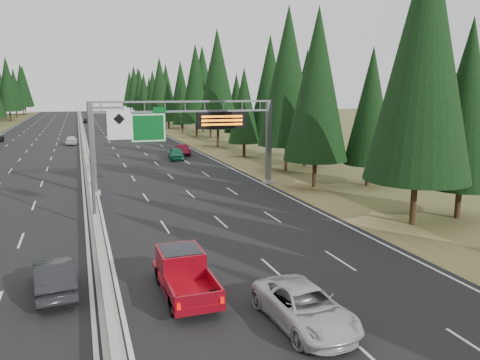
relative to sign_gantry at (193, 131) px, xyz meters
name	(u,v)px	position (x,y,z in m)	size (l,w,h in m)	color
road	(83,142)	(-8.92, 45.12, -5.23)	(32.00, 260.00, 0.08)	black
shoulder_right	(184,138)	(8.88, 45.12, -5.24)	(3.60, 260.00, 0.06)	olive
median_barrier	(83,139)	(-8.92, 45.12, -4.85)	(0.70, 260.00, 0.85)	gray
sign_gantry	(193,131)	(0.00, 0.00, 0.00)	(16.75, 0.98, 7.80)	slate
hov_sign_pole	(101,155)	(-8.33, -9.92, -0.54)	(2.80, 0.50, 8.00)	slate
tree_row_right	(215,87)	(13.03, 38.44, 4.14)	(12.06, 246.13, 18.71)	black
silver_minivan	(304,307)	(-2.00, -25.88, -4.47)	(2.39, 5.18, 1.44)	silver
red_pickup	(183,269)	(-5.65, -21.40, -4.20)	(1.96, 5.49, 1.79)	black
car_ahead_green	(176,154)	(2.06, 18.31, -4.43)	(1.79, 4.45, 1.52)	#16603F
car_ahead_dkred	(183,150)	(3.74, 22.15, -4.49)	(1.47, 4.22, 1.39)	maroon
car_ahead_dkgrey	(149,136)	(2.18, 43.57, -4.37)	(2.29, 5.63, 1.63)	black
car_ahead_white	(132,126)	(2.10, 68.56, -4.49)	(2.32, 5.03, 1.40)	white
car_ahead_far	(86,120)	(-7.42, 95.14, -4.51)	(1.59, 3.96, 1.35)	black
car_onc_near	(54,277)	(-10.96, -19.88, -4.44)	(1.59, 4.55, 1.50)	black
car_onc_white	(72,140)	(-10.74, 40.42, -4.44)	(1.76, 4.38, 1.49)	silver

